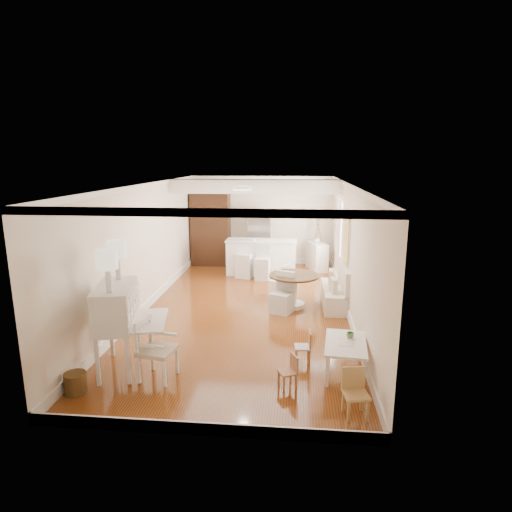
% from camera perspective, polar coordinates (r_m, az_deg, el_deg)
% --- Properties ---
extents(room, '(9.00, 9.04, 2.82)m').
position_cam_1_polar(room, '(9.52, -0.99, 4.72)').
color(room, brown).
rests_on(room, ground).
extents(secretary_bureau, '(1.32, 1.33, 1.41)m').
position_cam_1_polar(secretary_bureau, '(7.21, -17.97, -9.10)').
color(secretary_bureau, silver).
rests_on(secretary_bureau, ground).
extents(gustavian_armchair, '(0.64, 0.64, 0.96)m').
position_cam_1_polar(gustavian_armchair, '(6.86, -13.00, -12.03)').
color(gustavian_armchair, white).
rests_on(gustavian_armchair, ground).
extents(wicker_basket, '(0.41, 0.41, 0.31)m').
position_cam_1_polar(wicker_basket, '(6.96, -22.94, -15.34)').
color(wicker_basket, '#563A1A').
rests_on(wicker_basket, ground).
extents(kids_table, '(0.73, 1.10, 0.52)m').
position_cam_1_polar(kids_table, '(7.06, 11.80, -13.14)').
color(kids_table, silver).
rests_on(kids_table, ground).
extents(kids_chair_a, '(0.33, 0.33, 0.51)m').
position_cam_1_polar(kids_chair_a, '(6.55, 4.22, -15.10)').
color(kids_chair_a, '#AA704D').
rests_on(kids_chair_a, ground).
extents(kids_chair_b, '(0.28, 0.28, 0.55)m').
position_cam_1_polar(kids_chair_b, '(7.31, 6.25, -11.90)').
color(kids_chair_b, '#AB764E').
rests_on(kids_chair_b, ground).
extents(kids_chair_c, '(0.37, 0.37, 0.65)m').
position_cam_1_polar(kids_chair_c, '(6.01, 13.17, -17.44)').
color(kids_chair_c, tan).
rests_on(kids_chair_c, ground).
extents(banquette, '(0.52, 1.60, 0.98)m').
position_cam_1_polar(banquette, '(10.00, 10.37, -3.86)').
color(banquette, silver).
rests_on(banquette, ground).
extents(dining_table, '(1.42, 1.42, 0.77)m').
position_cam_1_polar(dining_table, '(9.80, 5.05, -4.66)').
color(dining_table, '#472E17').
rests_on(dining_table, ground).
extents(slip_chair_near, '(0.57, 0.58, 0.90)m').
position_cam_1_polar(slip_chair_near, '(9.43, 3.50, -4.93)').
color(slip_chair_near, silver).
rests_on(slip_chair_near, ground).
extents(slip_chair_far, '(0.53, 0.52, 0.81)m').
position_cam_1_polar(slip_chair_far, '(10.57, 3.17, -3.22)').
color(slip_chair_far, white).
rests_on(slip_chair_far, ground).
extents(breakfast_counter, '(2.05, 0.65, 1.03)m').
position_cam_1_polar(breakfast_counter, '(12.50, 0.71, -0.16)').
color(breakfast_counter, white).
rests_on(breakfast_counter, ground).
extents(bar_stool_left, '(0.53, 0.53, 1.11)m').
position_cam_1_polar(bar_stool_left, '(12.17, -1.49, -0.33)').
color(bar_stool_left, silver).
rests_on(bar_stool_left, ground).
extents(bar_stool_right, '(0.43, 0.43, 0.99)m').
position_cam_1_polar(bar_stool_right, '(11.96, 0.88, -0.87)').
color(bar_stool_right, silver).
rests_on(bar_stool_right, ground).
extents(pantry_cabinet, '(1.20, 0.60, 2.30)m').
position_cam_1_polar(pantry_cabinet, '(13.66, -6.06, 3.59)').
color(pantry_cabinet, '#381E11').
rests_on(pantry_cabinet, ground).
extents(fridge, '(0.75, 0.65, 1.80)m').
position_cam_1_polar(fridge, '(13.44, 1.92, 2.42)').
color(fridge, silver).
rests_on(fridge, ground).
extents(sideboard, '(0.66, 0.97, 0.85)m').
position_cam_1_polar(sideboard, '(13.16, 8.13, -0.04)').
color(sideboard, silver).
rests_on(sideboard, ground).
extents(pencil_cup, '(0.13, 0.13, 0.09)m').
position_cam_1_polar(pencil_cup, '(7.11, 12.45, -10.28)').
color(pencil_cup, '#5B9154').
rests_on(pencil_cup, kids_table).
extents(branch_vase, '(0.19, 0.19, 0.17)m').
position_cam_1_polar(branch_vase, '(13.05, 8.15, 2.14)').
color(branch_vase, white).
rests_on(branch_vase, sideboard).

